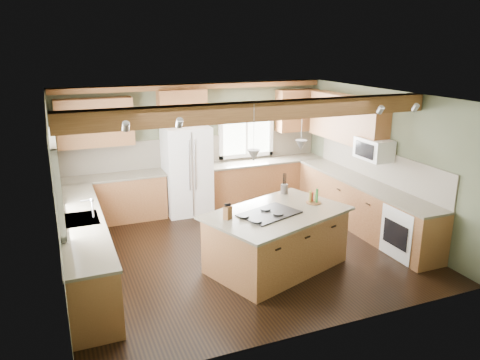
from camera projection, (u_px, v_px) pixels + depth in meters
name	position (u px, v px, depth m)	size (l,w,h in m)	color
floor	(240.00, 250.00, 7.95)	(5.60, 5.60, 0.00)	black
ceiling	(240.00, 96.00, 7.21)	(5.60, 5.60, 0.00)	silver
wall_back	(195.00, 146.00, 9.80)	(5.60, 5.60, 0.00)	#464C36
wall_left	(56.00, 198.00, 6.57)	(5.00, 5.00, 0.00)	#464C36
wall_right	(381.00, 161.00, 8.60)	(5.00, 5.00, 0.00)	#464C36
ceiling_beam	(261.00, 111.00, 6.57)	(5.55, 0.26, 0.26)	#533017
soffit_trim	(195.00, 87.00, 9.36)	(5.55, 0.20, 0.10)	#533017
backsplash_back	(195.00, 150.00, 9.81)	(5.58, 0.03, 0.58)	brown
backsplash_right	(378.00, 165.00, 8.66)	(0.03, 3.70, 0.58)	brown
base_cab_back_left	(113.00, 200.00, 9.13)	(2.02, 0.60, 0.88)	brown
counter_back_left	(111.00, 177.00, 9.00)	(2.06, 0.64, 0.04)	#4D4739
base_cab_back_right	(265.00, 181.00, 10.32)	(2.62, 0.60, 0.88)	brown
counter_back_right	(265.00, 161.00, 10.19)	(2.66, 0.64, 0.04)	#4D4739
base_cab_left	(84.00, 249.00, 6.97)	(0.60, 3.70, 0.88)	brown
counter_left	(81.00, 220.00, 6.84)	(0.64, 3.74, 0.04)	#4D4739
base_cab_right	(362.00, 206.00, 8.78)	(0.60, 3.70, 0.88)	brown
counter_right	(364.00, 183.00, 8.65)	(0.64, 3.74, 0.04)	#4D4739
upper_cab_back_left	(95.00, 123.00, 8.74)	(1.40, 0.35, 0.90)	brown
upper_cab_over_fridge	(182.00, 107.00, 9.30)	(0.96, 0.35, 0.70)	brown
upper_cab_right	(347.00, 119.00, 9.15)	(0.35, 2.20, 0.90)	brown
upper_cab_back_corner	(297.00, 110.00, 10.29)	(0.90, 0.35, 0.90)	brown
window_left	(55.00, 180.00, 6.55)	(0.04, 1.60, 1.05)	white
window_back	(246.00, 131.00, 10.13)	(1.10, 0.04, 1.00)	white
sink	(81.00, 220.00, 6.83)	(0.50, 0.65, 0.03)	#262628
faucet	(93.00, 209.00, 6.86)	(0.02, 0.02, 0.28)	#B2B2B7
dishwasher	(93.00, 291.00, 5.82)	(0.60, 0.60, 0.84)	white
oven	(410.00, 232.00, 7.62)	(0.60, 0.72, 0.84)	white
microwave	(374.00, 149.00, 8.40)	(0.40, 0.70, 0.38)	white
pendant_left	(254.00, 155.00, 6.52)	(0.18, 0.18, 0.16)	#B2B2B7
pendant_right	(301.00, 145.00, 7.16)	(0.18, 0.18, 0.16)	#B2B2B7
refrigerator	(187.00, 170.00, 9.47)	(0.90, 0.74, 1.80)	white
island	(276.00, 241.00, 7.25)	(2.00, 1.22, 0.88)	brown
island_top	(277.00, 213.00, 7.12)	(2.13, 1.35, 0.04)	#4D4739
cooktop	(269.00, 214.00, 7.01)	(0.87, 0.58, 0.02)	black
knife_block	(228.00, 213.00, 6.80)	(0.12, 0.09, 0.19)	brown
utensil_crock	(284.00, 189.00, 7.94)	(0.12, 0.12, 0.16)	#372F2C
bottle_tray	(314.00, 196.00, 7.47)	(0.24, 0.24, 0.22)	brown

